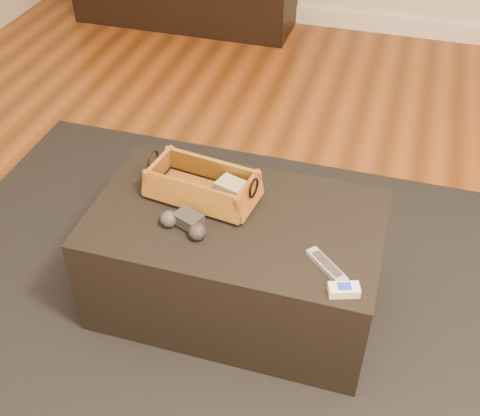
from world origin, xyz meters
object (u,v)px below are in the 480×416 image
(ottoman, at_px, (236,260))
(silver_remote, at_px, (327,266))
(game_controller, at_px, (185,223))
(cream_gadget, at_px, (344,290))
(tv_remote, at_px, (196,192))
(wicker_basket, at_px, (202,186))

(ottoman, height_order, silver_remote, silver_remote)
(game_controller, relative_size, silver_remote, 1.23)
(ottoman, relative_size, cream_gadget, 9.79)
(silver_remote, height_order, cream_gadget, cream_gadget)
(game_controller, bearing_deg, tv_remote, 97.95)
(silver_remote, relative_size, cream_gadget, 1.47)
(tv_remote, bearing_deg, ottoman, -17.77)
(tv_remote, bearing_deg, game_controller, -79.97)
(ottoman, distance_m, tv_remote, 0.29)
(game_controller, height_order, cream_gadget, game_controller)
(ottoman, height_order, game_controller, game_controller)
(ottoman, height_order, cream_gadget, cream_gadget)
(ottoman, xyz_separation_m, silver_remote, (0.34, -0.15, 0.22))
(wicker_basket, relative_size, cream_gadget, 4.08)
(wicker_basket, bearing_deg, ottoman, -26.42)
(ottoman, height_order, wicker_basket, wicker_basket)
(cream_gadget, bearing_deg, game_controller, 166.62)
(ottoman, height_order, tv_remote, tv_remote)
(tv_remote, height_order, wicker_basket, wicker_basket)
(wicker_basket, relative_size, silver_remote, 2.78)
(tv_remote, xyz_separation_m, wicker_basket, (0.02, 0.01, 0.02))
(ottoman, relative_size, tv_remote, 4.84)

